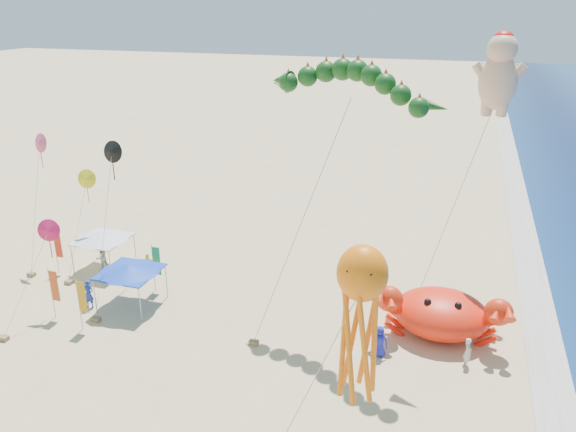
% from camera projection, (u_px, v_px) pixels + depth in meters
% --- Properties ---
extents(ground, '(320.00, 320.00, 0.00)m').
position_uv_depth(ground, '(312.00, 344.00, 30.38)').
color(ground, '#D1B784').
rests_on(ground, ground).
extents(foam_strip, '(320.00, 320.00, 0.00)m').
position_uv_depth(foam_strip, '(552.00, 388.00, 26.96)').
color(foam_strip, silver).
rests_on(foam_strip, ground).
extents(crab_inflatable, '(7.07, 4.62, 3.10)m').
position_uv_depth(crab_inflatable, '(441.00, 313.00, 30.85)').
color(crab_inflatable, '#FF240D').
rests_on(crab_inflatable, ground).
extents(dragon_kite, '(9.61, 6.43, 14.34)m').
position_uv_depth(dragon_kite, '(349.00, 89.00, 28.04)').
color(dragon_kite, '#103D12').
rests_on(dragon_kite, ground).
extents(cherub_kite, '(4.65, 5.43, 15.88)m').
position_uv_depth(cherub_kite, '(499.00, 72.00, 31.65)').
color(cherub_kite, '#EEB791').
rests_on(cherub_kite, ground).
extents(octopus_kite, '(4.12, 3.11, 9.10)m').
position_uv_depth(octopus_kite, '(360.00, 312.00, 21.36)').
color(octopus_kite, orange).
rests_on(octopus_kite, ground).
extents(canopy_blue, '(3.61, 3.61, 2.71)m').
position_uv_depth(canopy_blue, '(129.00, 269.00, 33.47)').
color(canopy_blue, gray).
rests_on(canopy_blue, ground).
extents(canopy_white, '(3.52, 3.52, 2.71)m').
position_uv_depth(canopy_white, '(102.00, 236.00, 38.07)').
color(canopy_white, gray).
rests_on(canopy_white, ground).
extents(feather_flags, '(8.21, 5.65, 3.20)m').
position_uv_depth(feather_flags, '(88.00, 272.00, 34.07)').
color(feather_flags, gray).
rests_on(feather_flags, ground).
extents(beachgoers, '(25.02, 5.48, 1.81)m').
position_uv_depth(beachgoers, '(200.00, 291.00, 34.22)').
color(beachgoers, '#DBF22A').
rests_on(beachgoers, ground).
extents(small_kites, '(8.94, 9.68, 9.92)m').
position_uv_depth(small_kites, '(70.00, 188.00, 34.84)').
color(small_kites, yellow).
rests_on(small_kites, ground).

